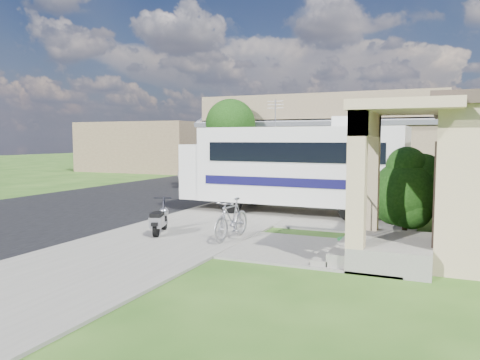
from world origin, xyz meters
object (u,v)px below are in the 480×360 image
at_px(scooter, 159,220).
at_px(pickup_truck, 220,170).
at_px(motorhome, 294,166).
at_px(van, 258,165).
at_px(garden_hose, 345,243).
at_px(shrub, 408,191).
at_px(bicycle, 232,221).

bearing_deg(scooter, pickup_truck, 88.41).
bearing_deg(motorhome, scooter, -112.53).
relative_size(van, garden_hose, 13.68).
distance_m(motorhome, shrub, 4.75).
xyz_separation_m(shrub, scooter, (-6.22, -2.66, -0.81)).
xyz_separation_m(shrub, garden_hose, (-1.31, -1.88, -1.16)).
bearing_deg(van, shrub, -51.97).
height_order(pickup_truck, van, pickup_truck).
height_order(scooter, garden_hose, scooter).
height_order(bicycle, van, van).
xyz_separation_m(bicycle, van, (-7.11, 20.25, 0.26)).
bearing_deg(motorhome, van, 116.16).
bearing_deg(garden_hose, van, 116.81).
bearing_deg(scooter, motorhome, 46.04).
distance_m(pickup_truck, garden_hose, 16.17).
bearing_deg(shrub, garden_hose, -124.92).
bearing_deg(van, motorhome, -58.84).
distance_m(scooter, van, 21.03).
height_order(shrub, garden_hose, shrub).
bearing_deg(garden_hose, scooter, -171.01).
bearing_deg(scooter, bicycle, -16.00).
bearing_deg(van, pickup_truck, -82.08).
height_order(motorhome, garden_hose, motorhome).
xyz_separation_m(pickup_truck, garden_hose, (9.67, -12.94, -0.77)).
relative_size(shrub, van, 0.45).
distance_m(shrub, bicycle, 4.88).
xyz_separation_m(shrub, bicycle, (-4.13, -2.48, -0.72)).
bearing_deg(motorhome, bicycle, -90.92).
bearing_deg(motorhome, garden_hose, -58.07).
distance_m(motorhome, bicycle, 5.16).
bearing_deg(shrub, scooter, -156.86).
bearing_deg(scooter, garden_hose, -11.74).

